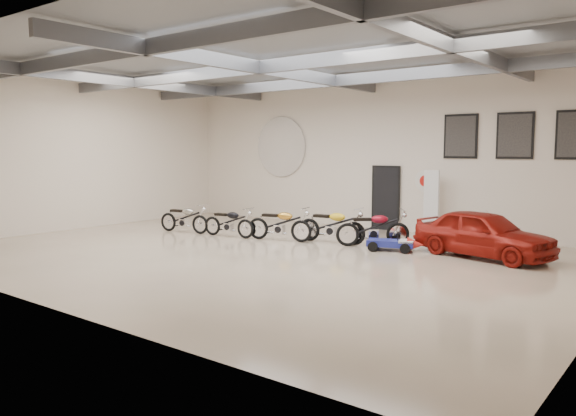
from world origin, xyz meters
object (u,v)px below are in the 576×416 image
Objects in this scene: motorcycle_red at (373,227)px; go_kart at (396,241)px; motorcycle_black at (229,222)px; motorcycle_gold at (279,223)px; motorcycle_silver at (184,218)px; banner_stand at (431,204)px; motorcycle_yellow at (331,225)px; vintage_car at (483,234)px.

motorcycle_red reaches higher than go_kart.
motorcycle_gold reaches higher than motorcycle_black.
motorcycle_black is 0.90× the size of motorcycle_red.
motorcycle_silver is 1.80m from motorcycle_black.
motorcycle_gold is (-3.21, -3.54, -0.48)m from banner_stand.
motorcycle_silver is 6.32m from motorcycle_red.
banner_stand is 4.80m from motorcycle_gold.
motorcycle_silver is 5.08m from motorcycle_yellow.
motorcycle_black is 3.30m from motorcycle_yellow.
go_kart is 0.43× the size of vintage_car.
motorcycle_yellow is 0.59× the size of vintage_car.
banner_stand is 0.99× the size of motorcycle_red.
motorcycle_gold is (1.71, 0.38, 0.04)m from motorcycle_black.
vintage_car reaches higher than motorcycle_gold.
go_kart is at bearing -8.62° from motorcycle_yellow.
motorcycle_yellow reaches higher than motorcycle_black.
motorcycle_red is (2.64, 0.89, 0.01)m from motorcycle_gold.
motorcycle_silver is at bearing -178.60° from motorcycle_black.
motorcycle_red is at bearing 10.38° from motorcycle_black.
motorcycle_yellow is 1.37× the size of go_kart.
vintage_car is (4.21, 0.52, 0.06)m from motorcycle_yellow.
banner_stand reaches higher than motorcycle_gold.
motorcycle_yellow is at bearing 152.51° from motorcycle_red.
motorcycle_red is (4.35, 1.27, 0.05)m from motorcycle_black.
motorcycle_gold is 2.79m from motorcycle_red.
motorcycle_yellow reaches higher than motorcycle_silver.
motorcycle_black is 7.51m from vintage_car.
motorcycle_red is at bearing -88.84° from banner_stand.
banner_stand is 3.45m from vintage_car.
motorcycle_red reaches higher than motorcycle_silver.
banner_stand is at bearing 51.92° from motorcycle_yellow.
motorcycle_silver is 0.94× the size of motorcycle_gold.
motorcycle_gold is 3.57m from go_kart.
motorcycle_black is 0.91× the size of motorcycle_gold.
motorcycle_black is 5.31m from go_kart.
motorcycle_red is 1.34× the size of go_kart.
vintage_car reaches higher than motorcycle_yellow.
motorcycle_red is (6.13, 1.50, 0.04)m from motorcycle_silver.
motorcycle_silver reaches higher than motorcycle_black.
vintage_car is (5.65, 1.13, 0.08)m from motorcycle_gold.
banner_stand reaches higher than motorcycle_silver.
banner_stand is 1.33× the size of go_kart.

